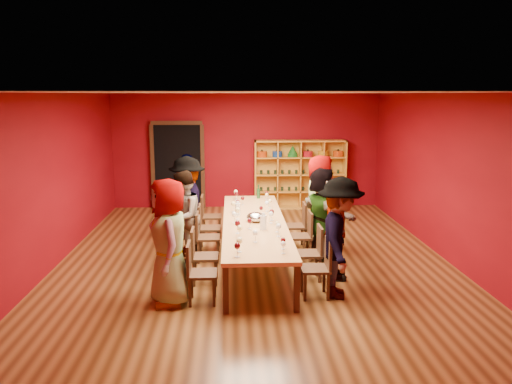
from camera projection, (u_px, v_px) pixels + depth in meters
room_shell at (254, 180)px, 8.75m from camera, size 7.10×9.10×3.04m
tasting_table at (254, 224)px, 8.90m from camera, size 1.10×4.50×0.75m
doorway at (178, 166)px, 13.08m from camera, size 1.40×0.17×2.30m
shelving_unit at (300, 171)px, 13.15m from camera, size 2.40×0.40×1.80m
chair_person_left_0 at (197, 270)px, 7.17m from camera, size 0.42×0.42×0.89m
person_left_0 at (169, 242)px, 7.07m from camera, size 0.67×0.98×1.83m
chair_person_left_1 at (200, 253)px, 7.92m from camera, size 0.42×0.42×0.89m
person_left_1 at (172, 236)px, 7.85m from camera, size 0.51×0.63×1.57m
chair_person_left_2 at (204, 234)px, 8.98m from camera, size 0.42×0.42×0.89m
person_left_2 at (183, 217)px, 8.90m from camera, size 0.60×0.88×1.65m
chair_person_left_3 at (205, 225)px, 9.61m from camera, size 0.42×0.42×0.89m
person_left_3 at (188, 204)px, 9.51m from camera, size 0.62×1.23×1.83m
chair_person_left_4 at (208, 214)px, 10.51m from camera, size 0.42×0.42×0.89m
person_left_4 at (188, 196)px, 10.42m from camera, size 0.74×1.12×1.77m
chair_person_right_0 at (321, 265)px, 7.38m from camera, size 0.42×0.42×0.89m
person_right_0 at (340, 238)px, 7.31m from camera, size 0.70×1.24×1.81m
chair_person_right_1 at (313, 250)px, 8.08m from camera, size 0.42×0.42×0.89m
person_right_1 at (336, 232)px, 8.04m from camera, size 0.55×0.98×1.58m
chair_person_right_2 at (304, 233)px, 9.06m from camera, size 0.42×0.42×0.89m
person_right_2 at (322, 214)px, 9.00m from camera, size 0.96×1.63×1.70m
chair_person_right_3 at (299, 223)px, 9.76m from camera, size 0.42×0.42×0.89m
person_right_3 at (320, 202)px, 9.70m from camera, size 0.50×0.90×1.83m
wine_glass_0 at (249, 221)px, 8.34m from camera, size 0.07×0.07×0.19m
wine_glass_1 at (261, 208)px, 9.30m from camera, size 0.07×0.07×0.18m
wine_glass_2 at (277, 224)px, 8.15m from camera, size 0.07×0.07×0.18m
wine_glass_3 at (272, 212)px, 8.90m from camera, size 0.08×0.08×0.21m
wine_glass_4 at (234, 215)px, 8.71m from camera, size 0.08×0.08×0.21m
wine_glass_5 at (237, 194)px, 10.56m from camera, size 0.08×0.08×0.20m
wine_glass_6 at (239, 241)px, 7.11m from camera, size 0.09×0.09×0.22m
wine_glass_7 at (283, 241)px, 7.25m from camera, size 0.07×0.07×0.18m
wine_glass_8 at (238, 202)px, 9.84m from camera, size 0.07×0.07×0.18m
wine_glass_9 at (278, 227)px, 7.89m from camera, size 0.09×0.09×0.22m
wine_glass_10 at (238, 224)px, 8.06m from camera, size 0.09×0.09×0.22m
wine_glass_11 at (243, 199)px, 10.16m from camera, size 0.07×0.07×0.18m
wine_glass_12 at (271, 215)px, 8.71m from camera, size 0.09×0.09×0.21m
wine_glass_13 at (267, 193)px, 10.72m from camera, size 0.07×0.07×0.18m
wine_glass_14 at (240, 229)px, 7.82m from camera, size 0.08×0.08×0.21m
wine_glass_15 at (237, 247)px, 6.89m from camera, size 0.09×0.09×0.21m
wine_glass_16 at (267, 195)px, 10.51m from camera, size 0.07×0.07×0.18m
wine_glass_17 at (270, 201)px, 9.90m from camera, size 0.07×0.07×0.18m
wine_glass_18 at (236, 192)px, 10.67m from camera, size 0.09×0.09×0.22m
wine_glass_19 at (267, 204)px, 9.60m from camera, size 0.08×0.08×0.21m
wine_glass_20 at (238, 211)px, 8.98m from camera, size 0.09×0.09×0.22m
wine_glass_21 at (233, 204)px, 9.54m from camera, size 0.08×0.08×0.21m
wine_glass_22 at (255, 233)px, 7.59m from camera, size 0.08×0.08×0.20m
wine_glass_23 at (283, 245)px, 7.05m from camera, size 0.07×0.07×0.18m
spittoon_bowl at (256, 217)px, 8.86m from camera, size 0.33×0.33×0.18m
carafe_a at (238, 209)px, 9.32m from camera, size 0.13×0.13×0.26m
carafe_b at (263, 222)px, 8.32m from camera, size 0.12×0.12×0.28m
wine_bottle at (258, 193)px, 10.82m from camera, size 0.09×0.09×0.30m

